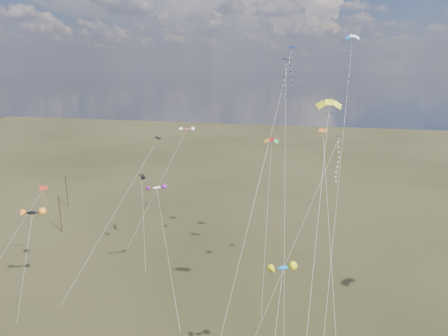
% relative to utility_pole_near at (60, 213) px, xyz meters
% --- Properties ---
extents(utility_pole_near, '(1.40, 0.20, 8.00)m').
position_rel_utility_pole_near_xyz_m(utility_pole_near, '(0.00, 0.00, 0.00)').
color(utility_pole_near, black).
rests_on(utility_pole_near, ground).
extents(utility_pole_far, '(1.40, 0.20, 8.00)m').
position_rel_utility_pole_near_xyz_m(utility_pole_far, '(-8.00, 14.00, 0.00)').
color(utility_pole_far, black).
rests_on(utility_pole_far, ground).
extents(diamond_black_high, '(3.39, 20.52, 34.94)m').
position_rel_utility_pole_near_xyz_m(diamond_black_high, '(46.15, -5.98, 25.94)').
color(diamond_black_high, black).
rests_on(diamond_black_high, ground).
extents(diamond_navy_tall, '(6.23, 27.77, 36.42)m').
position_rel_utility_pole_near_xyz_m(diamond_navy_tall, '(46.86, -12.77, 27.12)').
color(diamond_navy_tall, '#0E1649').
rests_on(diamond_navy_tall, ground).
extents(diamond_black_mid, '(11.00, 14.01, 23.04)m').
position_rel_utility_pole_near_xyz_m(diamond_black_mid, '(24.01, -14.36, 12.30)').
color(diamond_black_mid, black).
rests_on(diamond_black_mid, ground).
extents(diamond_red_low, '(6.63, 12.53, 15.79)m').
position_rel_utility_pole_near_xyz_m(diamond_red_low, '(10.37, -18.04, 8.98)').
color(diamond_red_low, '#A22316').
rests_on(diamond_red_low, ground).
extents(diamond_navy_right, '(10.02, 15.89, 24.38)m').
position_rel_utility_pole_near_xyz_m(diamond_navy_right, '(53.94, -11.15, 15.83)').
color(diamond_navy_right, '#091647').
rests_on(diamond_navy_right, ground).
extents(diamond_orange_center, '(3.80, 14.96, 25.81)m').
position_rel_utility_pole_near_xyz_m(diamond_orange_center, '(52.80, -18.94, 14.89)').
color(diamond_orange_center, orange).
rests_on(diamond_orange_center, ground).
extents(parafoil_yellow, '(2.88, 20.30, 30.73)m').
position_rel_utility_pole_near_xyz_m(parafoil_yellow, '(52.34, -24.85, 25.83)').
color(parafoil_yellow, yellow).
rests_on(parafoil_yellow, ground).
extents(parafoil_blue_white, '(3.62, 28.82, 38.32)m').
position_rel_utility_pole_near_xyz_m(parafoil_blue_white, '(55.23, -8.15, 33.21)').
color(parafoil_blue_white, '#1C74BB').
rests_on(parafoil_blue_white, ground).
extents(parafoil_tricolor, '(2.26, 14.28, 23.13)m').
position_rel_utility_pole_near_xyz_m(parafoil_tricolor, '(44.32, -6.31, 18.36)').
color(parafoil_tricolor, yellow).
rests_on(parafoil_tricolor, ground).
extents(novelty_black_orange, '(3.40, 8.37, 13.94)m').
position_rel_utility_pole_near_xyz_m(novelty_black_orange, '(11.93, -21.95, 9.18)').
color(novelty_black_orange, black).
rests_on(novelty_black_orange, ground).
extents(novelty_orange_black, '(5.76, 11.33, 14.40)m').
position_rel_utility_pole_near_xyz_m(novelty_orange_black, '(19.94, -2.24, 9.78)').
color(novelty_orange_black, orange).
rests_on(novelty_orange_black, ground).
extents(novelty_white_purple, '(8.70, 12.48, 16.35)m').
position_rel_utility_pole_near_xyz_m(novelty_white_purple, '(28.08, -14.34, 11.74)').
color(novelty_white_purple, silver).
rests_on(novelty_white_purple, ground).
extents(novelty_redwhite_stripe, '(9.07, 16.72, 21.67)m').
position_rel_utility_pole_near_xyz_m(novelty_redwhite_stripe, '(24.66, 9.83, 16.96)').
color(novelty_redwhite_stripe, red).
rests_on(novelty_redwhite_stripe, ground).
extents(novelty_blue_yellow, '(2.52, 13.60, 15.24)m').
position_rel_utility_pole_near_xyz_m(novelty_blue_yellow, '(48.80, -32.75, 10.60)').
color(novelty_blue_yellow, blue).
rests_on(novelty_blue_yellow, ground).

